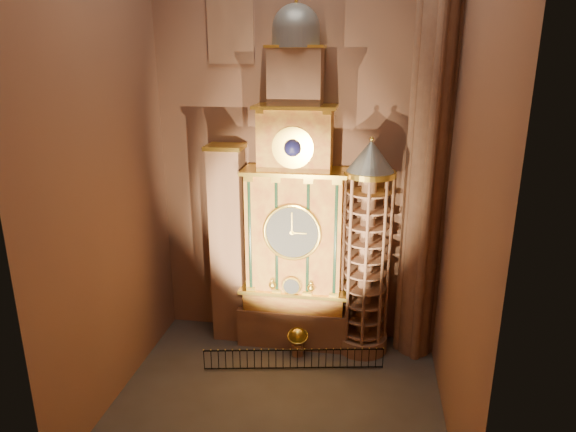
% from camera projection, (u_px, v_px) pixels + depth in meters
% --- Properties ---
extents(floor, '(14.00, 14.00, 0.00)m').
position_uv_depth(floor, '(278.00, 399.00, 22.31)').
color(floor, '#383330').
rests_on(floor, ground).
extents(wall_back, '(22.00, 0.00, 22.00)m').
position_uv_depth(wall_back, '(299.00, 127.00, 24.67)').
color(wall_back, '#8A604A').
rests_on(wall_back, floor).
extents(wall_left, '(0.00, 22.00, 22.00)m').
position_uv_depth(wall_left, '(100.00, 143.00, 20.07)').
color(wall_left, '#8A604A').
rests_on(wall_left, floor).
extents(wall_right, '(0.00, 22.00, 22.00)m').
position_uv_depth(wall_right, '(473.00, 153.00, 17.96)').
color(wall_right, '#8A604A').
rests_on(wall_right, floor).
extents(astronomical_clock, '(5.60, 2.41, 16.70)m').
position_uv_depth(astronomical_clock, '(295.00, 219.00, 24.99)').
color(astronomical_clock, '#8C634C').
rests_on(astronomical_clock, floor).
extents(portrait_tower, '(1.80, 1.60, 10.20)m').
position_uv_depth(portrait_tower, '(229.00, 244.00, 25.97)').
color(portrait_tower, '#8C634C').
rests_on(portrait_tower, floor).
extents(stair_turret, '(2.50, 2.50, 10.80)m').
position_uv_depth(stair_turret, '(366.00, 252.00, 24.64)').
color(stair_turret, '#8C634C').
rests_on(stair_turret, floor).
extents(gothic_pier, '(2.04, 2.04, 22.00)m').
position_uv_depth(gothic_pier, '(431.00, 133.00, 22.81)').
color(gothic_pier, '#8C634C').
rests_on(gothic_pier, floor).
extents(stained_glass_window, '(2.20, 0.14, 5.20)m').
position_uv_depth(stained_glass_window, '(230.00, 4.00, 23.42)').
color(stained_glass_window, navy).
rests_on(stained_glass_window, wall_back).
extents(celestial_globe, '(1.07, 1.02, 1.49)m').
position_uv_depth(celestial_globe, '(298.00, 339.00, 25.35)').
color(celestial_globe, '#8C634C').
rests_on(celestial_globe, floor).
extents(iron_railing, '(8.35, 1.54, 1.03)m').
position_uv_depth(iron_railing, '(294.00, 359.00, 24.23)').
color(iron_railing, black).
rests_on(iron_railing, floor).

